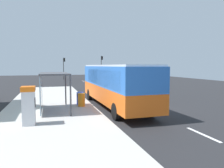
# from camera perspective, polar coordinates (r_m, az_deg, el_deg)

# --- Properties ---
(ground_plane) EXTENTS (56.00, 92.00, 0.04)m
(ground_plane) POSITION_cam_1_polar(r_m,az_deg,el_deg) (28.80, -3.58, -1.38)
(ground_plane) COLOR #262628
(sidewalk_platform) EXTENTS (6.20, 30.00, 0.18)m
(sidewalk_platform) POSITION_cam_1_polar(r_m,az_deg,el_deg) (16.18, -16.23, -6.16)
(sidewalk_platform) COLOR beige
(sidewalk_platform) RESTS_ON ground
(lane_stripe_seg_0) EXTENTS (0.16, 2.20, 0.01)m
(lane_stripe_seg_0) POSITION_cam_1_polar(r_m,az_deg,el_deg) (10.82, 23.23, -12.36)
(lane_stripe_seg_0) COLOR silver
(lane_stripe_seg_0) RESTS_ON ground
(lane_stripe_seg_1) EXTENTS (0.16, 2.20, 0.01)m
(lane_stripe_seg_1) POSITION_cam_1_polar(r_m,az_deg,el_deg) (14.86, 10.70, -7.35)
(lane_stripe_seg_1) COLOR silver
(lane_stripe_seg_1) RESTS_ON ground
(lane_stripe_seg_2) EXTENTS (0.16, 2.20, 0.01)m
(lane_stripe_seg_2) POSITION_cam_1_polar(r_m,az_deg,el_deg) (19.36, 3.88, -4.41)
(lane_stripe_seg_2) COLOR silver
(lane_stripe_seg_2) RESTS_ON ground
(lane_stripe_seg_3) EXTENTS (0.16, 2.20, 0.01)m
(lane_stripe_seg_3) POSITION_cam_1_polar(r_m,az_deg,el_deg) (24.05, -0.30, -2.56)
(lane_stripe_seg_3) COLOR silver
(lane_stripe_seg_3) RESTS_ON ground
(lane_stripe_seg_4) EXTENTS (0.16, 2.20, 0.01)m
(lane_stripe_seg_4) POSITION_cam_1_polar(r_m,az_deg,el_deg) (28.85, -3.09, -1.31)
(lane_stripe_seg_4) COLOR silver
(lane_stripe_seg_4) RESTS_ON ground
(lane_stripe_seg_5) EXTENTS (0.16, 2.20, 0.01)m
(lane_stripe_seg_5) POSITION_cam_1_polar(r_m,az_deg,el_deg) (33.71, -5.09, -0.42)
(lane_stripe_seg_5) COLOR silver
(lane_stripe_seg_5) RESTS_ON ground
(lane_stripe_seg_6) EXTENTS (0.16, 2.20, 0.01)m
(lane_stripe_seg_6) POSITION_cam_1_polar(r_m,az_deg,el_deg) (38.60, -6.57, 0.25)
(lane_stripe_seg_6) COLOR silver
(lane_stripe_seg_6) RESTS_ON ground
(lane_stripe_seg_7) EXTENTS (0.16, 2.20, 0.01)m
(lane_stripe_seg_7) POSITION_cam_1_polar(r_m,az_deg,el_deg) (43.52, -7.73, 0.76)
(lane_stripe_seg_7) COLOR silver
(lane_stripe_seg_7) RESTS_ON ground
(bus) EXTENTS (2.68, 11.05, 3.21)m
(bus) POSITION_cam_1_polar(r_m,az_deg,el_deg) (16.05, 0.61, 0.27)
(bus) COLOR orange
(bus) RESTS_ON ground
(white_van) EXTENTS (2.17, 5.26, 2.30)m
(white_van) POSITION_cam_1_polar(r_m,az_deg,el_deg) (36.02, -2.71, 2.07)
(white_van) COLOR white
(white_van) RESTS_ON ground
(sedan_near) EXTENTS (2.04, 4.49, 1.52)m
(sedan_near) POSITION_cam_1_polar(r_m,az_deg,el_deg) (45.67, -5.56, 1.97)
(sedan_near) COLOR #A51919
(sedan_near) RESTS_ON ground
(ticket_machine) EXTENTS (0.66, 0.76, 1.94)m
(ticket_machine) POSITION_cam_1_polar(r_m,az_deg,el_deg) (11.48, -21.47, -5.32)
(ticket_machine) COLOR silver
(ticket_machine) RESTS_ON sidewalk_platform
(recycling_bin_orange) EXTENTS (0.52, 0.52, 0.95)m
(recycling_bin_orange) POSITION_cam_1_polar(r_m,az_deg,el_deg) (15.76, -8.22, -4.22)
(recycling_bin_orange) COLOR orange
(recycling_bin_orange) RESTS_ON sidewalk_platform
(recycling_bin_blue) EXTENTS (0.52, 0.52, 0.95)m
(recycling_bin_blue) POSITION_cam_1_polar(r_m,az_deg,el_deg) (16.44, -8.57, -3.84)
(recycling_bin_blue) COLOR blue
(recycling_bin_blue) RESTS_ON sidewalk_platform
(traffic_light_near_side) EXTENTS (0.49, 0.28, 5.44)m
(traffic_light_near_side) POSITION_cam_1_polar(r_m,az_deg,el_deg) (49.92, -2.79, 5.45)
(traffic_light_near_side) COLOR #2D2D2D
(traffic_light_near_side) RESTS_ON ground
(traffic_light_far_side) EXTENTS (0.49, 0.28, 4.97)m
(traffic_light_far_side) POSITION_cam_1_polar(r_m,az_deg,el_deg) (49.38, -12.79, 5.01)
(traffic_light_far_side) COLOR #2D2D2D
(traffic_light_far_side) RESTS_ON ground
(bus_shelter) EXTENTS (1.80, 4.00, 2.50)m
(bus_shelter) POSITION_cam_1_polar(r_m,az_deg,el_deg) (14.48, -16.42, 0.58)
(bus_shelter) COLOR #4C4C51
(bus_shelter) RESTS_ON sidewalk_platform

